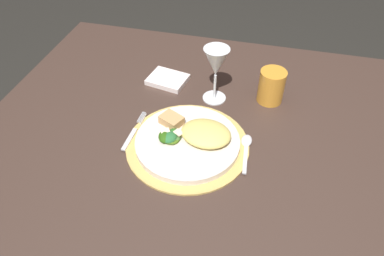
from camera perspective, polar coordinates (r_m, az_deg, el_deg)
dining_table at (r=1.13m, az=3.93°, el=-6.80°), size 1.36×1.02×0.73m
placemat at (r=0.96m, az=-0.72°, el=-2.72°), size 0.33×0.33×0.01m
dinner_plate at (r=0.96m, az=-0.72°, el=-2.21°), size 0.28×0.28×0.02m
pasta_serving at (r=0.94m, az=2.24°, el=-0.87°), size 0.15×0.12×0.04m
salad_greens at (r=0.94m, az=-3.59°, el=-1.42°), size 0.07×0.07×0.03m
bread_piece at (r=0.99m, az=-3.28°, el=1.26°), size 0.07×0.07×0.02m
fork at (r=1.00m, az=-9.36°, el=-0.77°), size 0.02×0.15×0.00m
spoon at (r=0.96m, az=8.63°, el=-2.89°), size 0.03×0.14×0.01m
napkin at (r=1.19m, az=-3.89°, el=7.72°), size 0.14×0.12×0.02m
wine_glass at (r=1.05m, az=3.85°, el=10.13°), size 0.08×0.08×0.18m
amber_tumbler at (r=1.11m, az=12.54°, el=6.51°), size 0.08×0.08×0.10m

